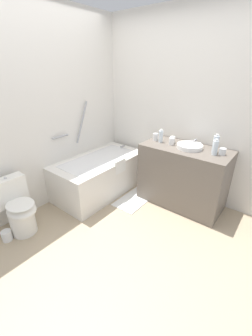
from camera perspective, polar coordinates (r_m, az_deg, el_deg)
ground_plane at (r=2.61m, az=-3.03°, el=-18.58°), size 3.94×3.94×0.00m
wall_back_tiled at (r=2.98m, az=-23.62°, el=12.95°), size 3.34×0.10×2.55m
wall_right_mirror at (r=3.22m, az=15.13°, el=14.94°), size 0.10×2.94×2.55m
bathtub at (r=3.36m, az=-6.98°, el=-1.51°), size 1.45×0.74×1.36m
toilet at (r=2.82m, az=-26.96°, el=-9.65°), size 0.38×0.48×0.69m
vanity_counter at (r=3.09m, az=14.94°, el=-2.14°), size 0.58×1.15×0.86m
sink_basin at (r=2.90m, az=16.70°, el=5.59°), size 0.33×0.33×0.05m
sink_faucet at (r=3.07m, az=18.15°, el=6.64°), size 0.11×0.15×0.08m
water_bottle_0 at (r=2.76m, az=22.82°, el=5.06°), size 0.06×0.06×0.20m
water_bottle_1 at (r=2.83m, az=22.87°, el=5.94°), size 0.07×0.07×0.23m
water_bottle_2 at (r=3.04m, az=9.33°, el=8.41°), size 0.06×0.06×0.19m
drinking_glass_0 at (r=3.11m, az=7.90°, el=8.25°), size 0.07×0.07×0.10m
drinking_glass_1 at (r=2.82m, az=24.45°, el=4.05°), size 0.08×0.08×0.08m
drinking_glass_2 at (r=2.97m, az=12.09°, el=6.99°), size 0.07×0.07×0.09m
drinking_glass_3 at (r=3.05m, az=12.36°, el=7.44°), size 0.07×0.07×0.09m
bath_mat at (r=3.24m, az=2.21°, el=-8.46°), size 0.64×0.37×0.01m
toilet_paper_roll at (r=2.91m, az=-29.32°, el=-15.53°), size 0.11×0.11×0.13m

